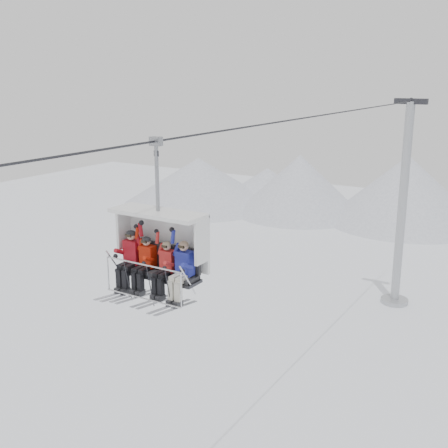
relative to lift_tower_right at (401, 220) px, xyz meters
The scene contains 8 objects.
ridgeline 20.33m from the lift_tower_right, 94.51° to the left, with size 72.00×21.00×7.00m.
lift_tower_right is the anchor object (origin of this frame).
haul_cable 23.25m from the lift_tower_right, 90.00° to the right, with size 0.06×0.06×50.00m, color #2A2A2F.
chairlift_carrier 25.53m from the lift_tower_right, 90.00° to the right, with size 2.54×1.17×3.98m.
skier_far_left 25.75m from the lift_tower_right, 91.89° to the right, with size 0.44×1.69×1.72m.
skier_center_left 25.75m from the lift_tower_right, 90.75° to the right, with size 0.39×1.69×1.57m.
skier_center_right 25.75m from the lift_tower_right, 89.27° to the right, with size 0.38×1.69×1.53m.
skier_far_right 25.75m from the lift_tower_right, 88.10° to the right, with size 0.42×1.69×1.67m.
Camera 1 is at (8.57, -14.00, 14.86)m, focal length 45.00 mm.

